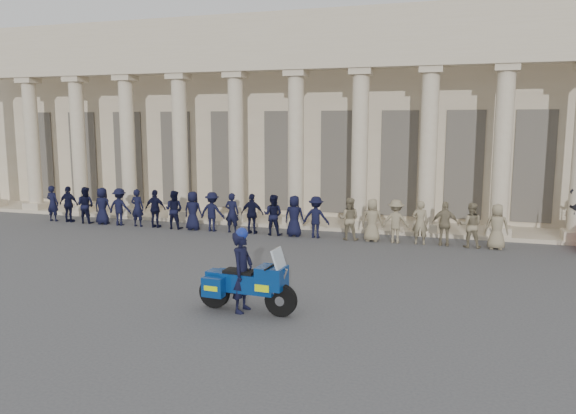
{
  "coord_description": "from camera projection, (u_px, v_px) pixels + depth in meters",
  "views": [
    {
      "loc": [
        5.25,
        -13.72,
        4.27
      ],
      "look_at": [
        -0.06,
        3.05,
        1.6
      ],
      "focal_mm": 35.0,
      "sensor_mm": 36.0,
      "label": 1
    }
  ],
  "objects": [
    {
      "name": "ground",
      "position": [
        256.0,
        282.0,
        15.14
      ],
      "size": [
        90.0,
        90.0,
        0.0
      ],
      "primitive_type": "plane",
      "color": "#444446",
      "rests_on": "ground"
    },
    {
      "name": "rider",
      "position": [
        242.0,
        270.0,
        12.64
      ],
      "size": [
        0.48,
        0.7,
        1.94
      ],
      "rotation": [
        0.0,
        0.0,
        1.51
      ],
      "color": "black",
      "rests_on": "ground"
    },
    {
      "name": "building",
      "position": [
        359.0,
        117.0,
        28.36
      ],
      "size": [
        40.0,
        12.5,
        9.0
      ],
      "color": "#C2B092",
      "rests_on": "ground"
    },
    {
      "name": "officer_rank",
      "position": [
        251.0,
        214.0,
        21.58
      ],
      "size": [
        18.79,
        0.59,
        1.55
      ],
      "color": "black",
      "rests_on": "ground"
    },
    {
      "name": "motorcycle",
      "position": [
        248.0,
        284.0,
        12.65
      ],
      "size": [
        2.39,
        0.99,
        1.53
      ],
      "rotation": [
        0.0,
        0.0,
        -0.06
      ],
      "color": "black",
      "rests_on": "ground"
    }
  ]
}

